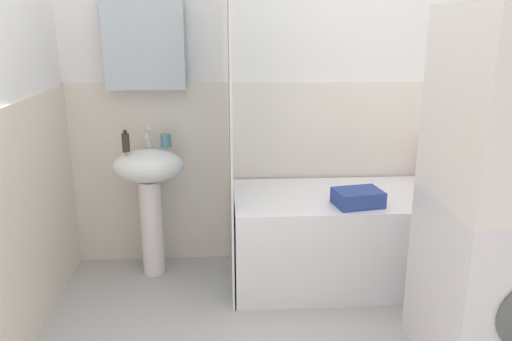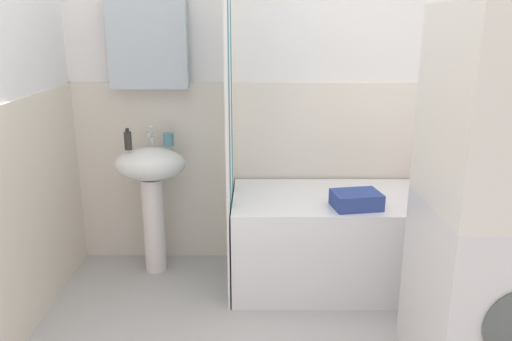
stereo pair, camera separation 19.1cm
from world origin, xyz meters
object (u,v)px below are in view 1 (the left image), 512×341
(bathtub, at_px, (355,237))
(washer_dryer_stack, at_px, (506,202))
(toothbrush_cup, at_px, (166,141))
(body_wash_bottle, at_px, (445,163))
(lotion_bottle, at_px, (429,163))
(sink, at_px, (149,184))
(soap_dispenser, at_px, (126,142))
(towel_folded, at_px, (358,198))

(bathtub, relative_size, washer_dryer_stack, 0.92)
(toothbrush_cup, height_order, bathtub, toothbrush_cup)
(body_wash_bottle, height_order, lotion_bottle, lotion_bottle)
(sink, relative_size, body_wash_bottle, 3.57)
(washer_dryer_stack, bearing_deg, body_wash_bottle, 77.93)
(soap_dispenser, bearing_deg, sink, 17.75)
(sink, bearing_deg, soap_dispenser, -162.25)
(washer_dryer_stack, bearing_deg, toothbrush_cup, 144.63)
(bathtub, bearing_deg, soap_dispenser, 175.12)
(bathtub, relative_size, towel_folded, 5.77)
(body_wash_bottle, height_order, washer_dryer_stack, washer_dryer_stack)
(lotion_bottle, bearing_deg, sink, -176.21)
(washer_dryer_stack, bearing_deg, bathtub, 114.52)
(lotion_bottle, relative_size, towel_folded, 0.90)
(towel_folded, bearing_deg, washer_dryer_stack, -56.52)
(lotion_bottle, distance_m, washer_dryer_stack, 1.18)
(lotion_bottle, bearing_deg, body_wash_bottle, -3.66)
(bathtub, bearing_deg, washer_dryer_stack, -65.48)
(sink, bearing_deg, washer_dryer_stack, -31.90)
(bathtub, height_order, towel_folded, towel_folded)
(sink, xyz_separation_m, towel_folded, (1.22, -0.35, 0.01))
(toothbrush_cup, height_order, towel_folded, toothbrush_cup)
(body_wash_bottle, xyz_separation_m, washer_dryer_stack, (-0.25, -1.16, 0.15))
(lotion_bottle, relative_size, washer_dryer_stack, 0.14)
(sink, xyz_separation_m, bathtub, (1.27, -0.16, -0.32))
(soap_dispenser, height_order, toothbrush_cup, soap_dispenser)
(toothbrush_cup, xyz_separation_m, towel_folded, (1.11, -0.42, -0.25))
(sink, distance_m, soap_dispenser, 0.31)
(sink, bearing_deg, lotion_bottle, 3.79)
(sink, height_order, soap_dispenser, soap_dispenser)
(lotion_bottle, height_order, washer_dryer_stack, washer_dryer_stack)
(body_wash_bottle, bearing_deg, towel_folded, -146.48)
(sink, height_order, lotion_bottle, sink)
(sink, height_order, bathtub, sink)
(bathtub, relative_size, body_wash_bottle, 6.54)
(bathtub, bearing_deg, lotion_bottle, 26.90)
(lotion_bottle, bearing_deg, toothbrush_cup, -178.32)
(body_wash_bottle, bearing_deg, sink, -176.61)
(toothbrush_cup, relative_size, body_wash_bottle, 0.35)
(toothbrush_cup, relative_size, washer_dryer_stack, 0.05)
(towel_folded, bearing_deg, toothbrush_cup, 159.18)
(toothbrush_cup, distance_m, towel_folded, 1.22)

